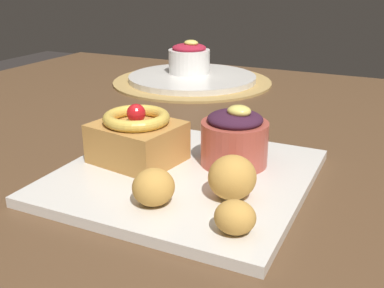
# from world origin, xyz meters

# --- Properties ---
(dining_table) EXTENTS (1.34, 1.16, 0.73)m
(dining_table) POSITION_xyz_m (0.00, 0.00, 0.65)
(dining_table) COLOR brown
(dining_table) RESTS_ON ground_plane
(woven_placemat) EXTENTS (0.36, 0.36, 0.00)m
(woven_placemat) POSITION_xyz_m (-0.17, 0.35, 0.73)
(woven_placemat) COLOR #AD894C
(woven_placemat) RESTS_ON dining_table
(front_plate) EXTENTS (0.28, 0.28, 0.01)m
(front_plate) POSITION_xyz_m (0.04, -0.12, 0.74)
(front_plate) COLOR silver
(front_plate) RESTS_ON dining_table
(cake_slice) EXTENTS (0.11, 0.10, 0.07)m
(cake_slice) POSITION_xyz_m (-0.03, -0.11, 0.77)
(cake_slice) COLOR #B77F3D
(cake_slice) RESTS_ON front_plate
(berry_ramekin) EXTENTS (0.08, 0.08, 0.08)m
(berry_ramekin) POSITION_xyz_m (0.08, -0.07, 0.78)
(berry_ramekin) COLOR #B24C3D
(berry_ramekin) RESTS_ON front_plate
(fritter_front) EXTENTS (0.05, 0.05, 0.05)m
(fritter_front) POSITION_xyz_m (0.11, -0.16, 0.77)
(fritter_front) COLOR gold
(fritter_front) RESTS_ON front_plate
(fritter_middle) EXTENTS (0.04, 0.05, 0.04)m
(fritter_middle) POSITION_xyz_m (0.05, -0.20, 0.76)
(fritter_middle) COLOR gold
(fritter_middle) RESTS_ON front_plate
(fritter_back) EXTENTS (0.04, 0.04, 0.03)m
(fritter_back) POSITION_xyz_m (0.14, -0.22, 0.76)
(fritter_back) COLOR gold
(fritter_back) RESTS_ON front_plate
(back_plate) EXTENTS (0.29, 0.29, 0.01)m
(back_plate) POSITION_xyz_m (-0.17, 0.35, 0.74)
(back_plate) COLOR silver
(back_plate) RESTS_ON woven_placemat
(back_ramekin) EXTENTS (0.09, 0.09, 0.08)m
(back_ramekin) POSITION_xyz_m (-0.19, 0.37, 0.78)
(back_ramekin) COLOR white
(back_ramekin) RESTS_ON back_plate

